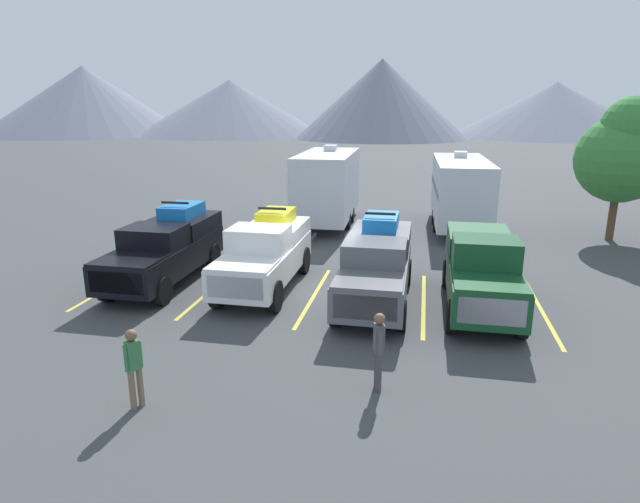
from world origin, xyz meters
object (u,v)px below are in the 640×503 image
(pickup_truck_a, at_px, (167,247))
(camper_trailer_a, at_px, (327,184))
(pickup_truck_b, at_px, (266,252))
(person_a, at_px, (134,363))
(pickup_truck_c, at_px, (377,263))
(pickup_truck_d, at_px, (481,269))
(camper_trailer_b, at_px, (460,190))
(person_b, at_px, (379,346))

(pickup_truck_a, height_order, camper_trailer_a, camper_trailer_a)
(pickup_truck_b, xyz_separation_m, person_a, (-0.44, -7.63, -0.22))
(pickup_truck_a, distance_m, pickup_truck_b, 3.55)
(pickup_truck_a, relative_size, person_a, 3.47)
(pickup_truck_c, distance_m, person_a, 8.22)
(pickup_truck_a, height_order, pickup_truck_d, pickup_truck_a)
(camper_trailer_b, height_order, person_a, camper_trailer_b)
(camper_trailer_a, relative_size, camper_trailer_b, 0.93)
(pickup_truck_d, distance_m, camper_trailer_b, 10.68)
(pickup_truck_a, relative_size, person_b, 3.37)
(pickup_truck_a, bearing_deg, person_b, -37.67)
(person_a, bearing_deg, pickup_truck_a, 112.09)
(pickup_truck_a, xyz_separation_m, camper_trailer_a, (3.84, 9.78, 0.87))
(camper_trailer_b, relative_size, person_a, 5.07)
(pickup_truck_b, distance_m, camper_trailer_a, 9.84)
(pickup_truck_d, height_order, person_a, pickup_truck_d)
(camper_trailer_a, height_order, camper_trailer_b, camper_trailer_a)
(pickup_truck_a, relative_size, pickup_truck_c, 1.01)
(camper_trailer_b, bearing_deg, pickup_truck_a, -135.81)
(pickup_truck_b, relative_size, pickup_truck_c, 0.96)
(pickup_truck_b, height_order, camper_trailer_b, camper_trailer_b)
(camper_trailer_b, xyz_separation_m, person_b, (-2.53, -16.07, -0.93))
(pickup_truck_d, bearing_deg, person_a, -135.95)
(pickup_truck_c, relative_size, camper_trailer_a, 0.73)
(pickup_truck_a, distance_m, pickup_truck_c, 7.29)
(pickup_truck_b, xyz_separation_m, camper_trailer_a, (0.29, 9.80, 0.86))
(camper_trailer_a, xyz_separation_m, person_b, (3.96, -15.80, -1.05))
(pickup_truck_d, bearing_deg, camper_trailer_b, 90.25)
(pickup_truck_d, height_order, camper_trailer_a, camper_trailer_a)
(pickup_truck_b, height_order, pickup_truck_c, pickup_truck_c)
(camper_trailer_b, bearing_deg, person_b, -98.94)
(pickup_truck_c, xyz_separation_m, pickup_truck_d, (3.11, -0.05, 0.01))
(camper_trailer_a, bearing_deg, camper_trailer_b, 2.32)
(pickup_truck_c, height_order, camper_trailer_b, camper_trailer_b)
(camper_trailer_b, bearing_deg, pickup_truck_d, -89.75)
(camper_trailer_a, bearing_deg, person_a, -92.43)
(pickup_truck_b, distance_m, pickup_truck_c, 3.75)
(pickup_truck_a, height_order, pickup_truck_b, pickup_truck_a)
(pickup_truck_c, height_order, pickup_truck_d, pickup_truck_c)
(camper_trailer_b, distance_m, person_a, 19.13)
(person_a, xyz_separation_m, person_b, (4.70, 1.62, 0.03))
(pickup_truck_d, xyz_separation_m, camper_trailer_a, (-6.53, 10.39, 0.87))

